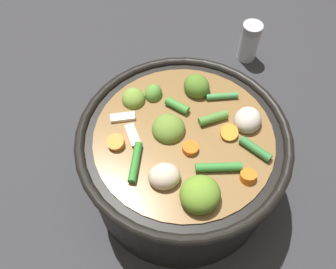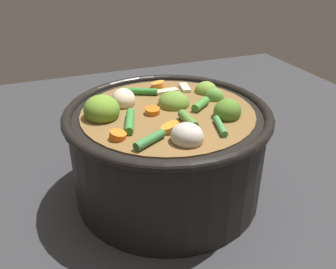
% 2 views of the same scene
% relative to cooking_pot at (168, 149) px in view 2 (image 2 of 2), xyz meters
% --- Properties ---
extents(ground_plane, '(1.10, 1.10, 0.00)m').
position_rel_cooking_pot_xyz_m(ground_plane, '(-0.00, 0.00, -0.07)').
color(ground_plane, '#2D2D30').
extents(cooking_pot, '(0.27, 0.27, 0.15)m').
position_rel_cooking_pot_xyz_m(cooking_pot, '(0.00, 0.00, 0.00)').
color(cooking_pot, black).
rests_on(cooking_pot, ground_plane).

